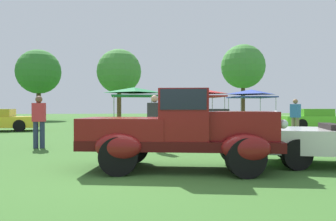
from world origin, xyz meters
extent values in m
plane|color=#386628|center=(0.00, 0.00, 0.00)|extent=(120.00, 120.00, 0.00)
cube|color=#400B0B|center=(0.57, 0.32, 0.56)|extent=(4.30, 2.36, 0.20)
cube|color=maroon|center=(1.75, 0.03, 0.94)|extent=(1.72, 1.41, 0.60)
ellipsoid|color=silver|center=(2.50, -0.15, 0.92)|extent=(0.28, 0.54, 0.68)
cube|color=maroon|center=(0.67, 0.29, 1.18)|extent=(1.27, 1.56, 1.04)
cube|color=black|center=(0.67, 0.29, 1.48)|extent=(1.19, 1.58, 0.40)
cube|color=maroon|center=(-0.55, 0.59, 0.86)|extent=(2.05, 1.78, 0.48)
ellipsoid|color=maroon|center=(1.98, 0.71, 0.56)|extent=(0.98, 0.57, 0.52)
ellipsoid|color=maroon|center=(1.65, -0.69, 0.56)|extent=(0.98, 0.57, 0.52)
ellipsoid|color=maroon|center=(-0.38, 1.29, 0.56)|extent=(0.98, 0.57, 0.52)
ellipsoid|color=maroon|center=(-0.72, -0.12, 0.56)|extent=(0.98, 0.57, 0.52)
sphere|color=silver|center=(2.65, 0.26, 1.00)|extent=(0.18, 0.18, 0.18)
sphere|color=silver|center=(2.44, -0.59, 1.00)|extent=(0.18, 0.18, 0.18)
cylinder|color=black|center=(1.98, 0.71, 0.38)|extent=(0.76, 0.24, 0.76)
cylinder|color=black|center=(1.65, -0.69, 0.38)|extent=(0.76, 0.24, 0.76)
cylinder|color=black|center=(-0.38, 1.29, 0.38)|extent=(0.76, 0.24, 0.76)
cylinder|color=black|center=(-0.72, -0.12, 0.38)|extent=(0.76, 0.24, 0.76)
cube|color=black|center=(4.08, 0.32, 0.81)|extent=(0.69, 1.22, 0.28)
cylinder|color=black|center=(3.56, 1.35, 0.33)|extent=(0.66, 0.20, 0.66)
cylinder|color=black|center=(3.01, -0.10, 0.33)|extent=(0.66, 0.20, 0.66)
cylinder|color=black|center=(-5.90, 12.32, 0.32)|extent=(0.64, 0.22, 0.64)
cube|color=#28282D|center=(4.70, 11.92, 0.50)|extent=(4.17, 2.46, 0.60)
cube|color=black|center=(4.54, 11.89, 1.00)|extent=(1.98, 1.77, 0.44)
cylinder|color=black|center=(6.00, 11.41, 0.32)|extent=(0.64, 0.22, 0.64)
cylinder|color=black|center=(3.71, 10.92, 0.32)|extent=(0.64, 0.22, 0.64)
cube|color=#60C62D|center=(11.04, 11.66, 0.50)|extent=(4.35, 2.08, 0.60)
cube|color=#4D9F24|center=(10.87, 11.68, 1.00)|extent=(1.98, 1.62, 0.44)
cylinder|color=black|center=(9.71, 11.01, 0.32)|extent=(0.64, 0.22, 0.64)
cylinder|color=#7F7056|center=(7.21, 7.14, 0.43)|extent=(0.16, 0.16, 0.86)
cylinder|color=#7F7056|center=(7.11, 7.32, 0.43)|extent=(0.16, 0.16, 0.86)
cube|color=#336BB2|center=(7.16, 7.23, 1.16)|extent=(0.40, 0.47, 0.60)
sphere|color=#936B4C|center=(7.16, 7.23, 1.58)|extent=(0.22, 0.22, 0.22)
cylinder|color=#9E998E|center=(2.36, 5.62, 0.43)|extent=(0.16, 0.16, 0.86)
cylinder|color=#9E998E|center=(2.20, 5.74, 0.43)|extent=(0.16, 0.16, 0.86)
cube|color=#4C9351|center=(2.28, 5.68, 1.16)|extent=(0.46, 0.43, 0.60)
sphere|color=brown|center=(2.28, 5.68, 1.58)|extent=(0.22, 0.22, 0.22)
cylinder|color=#383838|center=(0.33, 3.51, 0.43)|extent=(0.16, 0.16, 0.86)
cylinder|color=#383838|center=(0.46, 3.36, 0.43)|extent=(0.16, 0.16, 0.86)
cube|color=#2D2D33|center=(0.39, 3.44, 1.16)|extent=(0.44, 0.46, 0.60)
sphere|color=tan|center=(0.39, 3.44, 1.58)|extent=(0.22, 0.22, 0.22)
cylinder|color=#283351|center=(-3.12, 4.65, 0.43)|extent=(0.16, 0.16, 0.86)
cylinder|color=#283351|center=(-3.32, 4.65, 0.43)|extent=(0.16, 0.16, 0.86)
cube|color=#D1333D|center=(-3.22, 4.65, 1.16)|extent=(0.40, 0.25, 0.60)
sphere|color=brown|center=(-3.22, 4.65, 1.58)|extent=(0.22, 0.22, 0.22)
cylinder|color=#B7B7BC|center=(1.87, 18.30, 1.02)|extent=(0.05, 0.05, 2.05)
cylinder|color=#B7B7BC|center=(1.87, 15.51, 1.02)|extent=(0.05, 0.05, 2.05)
cylinder|color=#B7B7BC|center=(-0.92, 18.30, 1.02)|extent=(0.05, 0.05, 2.05)
cylinder|color=#B7B7BC|center=(-0.92, 15.51, 1.02)|extent=(0.05, 0.05, 2.05)
cube|color=#1E703D|center=(0.48, 16.91, 2.10)|extent=(3.10, 3.10, 0.10)
pyramid|color=#1E703D|center=(0.48, 16.91, 2.52)|extent=(3.04, 3.04, 0.38)
cylinder|color=#B7B7BC|center=(6.74, 18.85, 1.02)|extent=(0.05, 0.05, 2.05)
cylinder|color=#B7B7BC|center=(6.74, 15.80, 1.02)|extent=(0.05, 0.05, 2.05)
cylinder|color=#B7B7BC|center=(3.69, 18.85, 1.02)|extent=(0.05, 0.05, 2.05)
cylinder|color=#B7B7BC|center=(3.69, 15.80, 1.02)|extent=(0.05, 0.05, 2.05)
cube|color=red|center=(5.21, 17.33, 2.10)|extent=(3.39, 3.39, 0.10)
pyramid|color=red|center=(5.21, 17.33, 2.52)|extent=(3.32, 3.32, 0.38)
cylinder|color=#B7B7BC|center=(11.18, 19.81, 1.02)|extent=(0.05, 0.05, 2.05)
cylinder|color=#B7B7BC|center=(11.18, 17.04, 1.02)|extent=(0.05, 0.05, 2.05)
cylinder|color=#B7B7BC|center=(8.41, 19.81, 1.02)|extent=(0.05, 0.05, 2.05)
cylinder|color=#B7B7BC|center=(8.41, 17.04, 1.02)|extent=(0.05, 0.05, 2.05)
cube|color=#2D429E|center=(9.80, 18.43, 2.10)|extent=(3.08, 3.08, 0.10)
pyramid|color=#2D429E|center=(9.80, 18.43, 2.52)|extent=(3.02, 3.02, 0.38)
cylinder|color=#47331E|center=(-8.52, 28.76, 1.84)|extent=(0.44, 0.44, 3.68)
sphere|color=#337A2D|center=(-8.52, 28.76, 4.90)|extent=(4.46, 4.46, 4.46)
cylinder|color=brown|center=(-0.47, 27.47, 1.85)|extent=(0.44, 0.44, 3.70)
sphere|color=#428938|center=(-0.47, 27.47, 4.93)|extent=(4.47, 4.47, 4.47)
cylinder|color=#47331E|center=(13.02, 28.34, 2.22)|extent=(0.44, 0.44, 4.45)
sphere|color=#428938|center=(13.02, 28.34, 5.77)|extent=(4.82, 4.82, 4.82)
camera|label=1|loc=(-0.75, -6.62, 1.33)|focal=35.70mm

